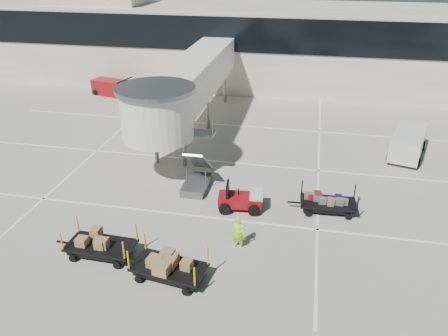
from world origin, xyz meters
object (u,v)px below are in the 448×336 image
(belt_loader, at_px, (112,88))
(box_cart_far, at_px, (103,246))
(box_cart_near, at_px, (170,267))
(baggage_tug, at_px, (241,200))
(suitcase_cart, at_px, (328,203))
(ground_worker, at_px, (238,233))
(minivan, at_px, (409,141))

(belt_loader, bearing_deg, box_cart_far, -52.84)
(box_cart_near, bearing_deg, baggage_tug, 79.98)
(suitcase_cart, bearing_deg, box_cart_far, -152.75)
(box_cart_far, distance_m, belt_loader, 26.36)
(box_cart_far, xyz_separation_m, ground_worker, (6.26, 1.88, 0.32))
(baggage_tug, relative_size, belt_loader, 0.60)
(box_cart_near, bearing_deg, ground_worker, 55.61)
(baggage_tug, relative_size, minivan, 0.50)
(box_cart_near, height_order, belt_loader, belt_loader)
(ground_worker, height_order, minivan, minivan)
(suitcase_cart, bearing_deg, box_cart_near, -137.42)
(box_cart_near, height_order, minivan, minivan)
(baggage_tug, bearing_deg, ground_worker, -89.29)
(suitcase_cart, relative_size, belt_loader, 0.88)
(box_cart_far, bearing_deg, baggage_tug, 44.97)
(ground_worker, distance_m, minivan, 16.51)
(suitcase_cart, height_order, minivan, minivan)
(suitcase_cart, xyz_separation_m, box_cart_far, (-10.62, -6.21, 0.03))
(baggage_tug, distance_m, ground_worker, 3.66)
(suitcase_cart, bearing_deg, belt_loader, 136.58)
(baggage_tug, bearing_deg, box_cart_far, -142.97)
(box_cart_near, relative_size, minivan, 0.80)
(minivan, bearing_deg, box_cart_far, -120.95)
(ground_worker, relative_size, minivan, 0.34)
(suitcase_cart, bearing_deg, baggage_tug, -174.65)
(suitcase_cart, xyz_separation_m, box_cart_near, (-6.97, -7.13, 0.06))
(box_cart_near, distance_m, minivan, 20.33)
(baggage_tug, height_order, box_cart_near, baggage_tug)
(suitcase_cart, height_order, belt_loader, belt_loader)
(ground_worker, xyz_separation_m, belt_loader, (-16.78, 22.28, -0.13))
(baggage_tug, height_order, box_cart_far, baggage_tug)
(box_cart_near, distance_m, ground_worker, 3.84)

